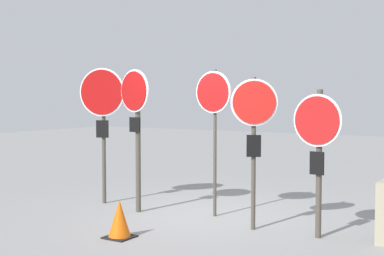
% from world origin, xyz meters
% --- Properties ---
extents(ground_plane, '(40.00, 40.00, 0.00)m').
position_xyz_m(ground_plane, '(0.00, 0.00, 0.00)').
color(ground_plane, gray).
extents(stop_sign_0, '(0.84, 0.28, 2.46)m').
position_xyz_m(stop_sign_0, '(-2.13, -0.04, 1.79)').
color(stop_sign_0, '#474238').
rests_on(stop_sign_0, ground).
extents(stop_sign_1, '(0.70, 0.21, 2.39)m').
position_xyz_m(stop_sign_1, '(-1.16, -0.30, 1.65)').
color(stop_sign_1, '#474238').
rests_on(stop_sign_1, ground).
extents(stop_sign_2, '(0.67, 0.14, 2.38)m').
position_xyz_m(stop_sign_2, '(0.10, 0.10, 1.81)').
color(stop_sign_2, '#474238').
rests_on(stop_sign_2, ground).
extents(stop_sign_3, '(0.61, 0.34, 2.22)m').
position_xyz_m(stop_sign_3, '(1.04, -0.36, 1.60)').
color(stop_sign_3, '#474238').
rests_on(stop_sign_3, ground).
extents(stop_sign_4, '(0.71, 0.18, 2.04)m').
position_xyz_m(stop_sign_4, '(1.97, -0.31, 1.38)').
color(stop_sign_4, '#474238').
rests_on(stop_sign_4, ground).
extents(traffic_cone_0, '(0.37, 0.37, 0.53)m').
position_xyz_m(traffic_cone_0, '(-0.34, -1.72, 0.26)').
color(traffic_cone_0, black).
rests_on(traffic_cone_0, ground).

